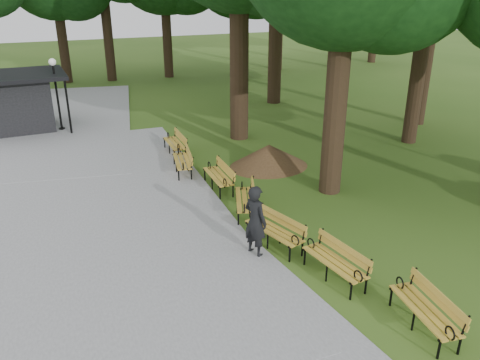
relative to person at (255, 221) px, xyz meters
name	(u,v)px	position (x,y,z in m)	size (l,w,h in m)	color
ground	(249,230)	(0.37, 1.23, -0.95)	(100.00, 100.00, 0.00)	#345819
path	(89,210)	(-3.63, 4.23, -0.92)	(12.00, 38.00, 0.06)	gray
person	(255,221)	(0.00, 0.00, 0.00)	(0.69, 0.45, 1.89)	black
kiosk	(13,102)	(-5.70, 14.38, 0.36)	(4.17, 3.63, 2.61)	black
lamp_post	(55,80)	(-3.81, 13.52, 1.41)	(0.32, 0.32, 3.29)	black
dirt_mound	(269,155)	(3.05, 5.56, -0.52)	(2.52, 2.52, 0.85)	#47301C
bench_0	(424,310)	(1.94, -3.89, -0.51)	(1.90, 0.64, 0.88)	gold
bench_1	(334,262)	(1.25, -1.71, -0.51)	(1.90, 0.64, 0.88)	gold
bench_2	(274,231)	(0.62, 0.18, -0.51)	(1.90, 0.64, 0.88)	gold
bench_3	(245,200)	(0.68, 2.27, -0.51)	(1.90, 0.64, 0.88)	gold
bench_4	(218,176)	(0.58, 4.30, -0.51)	(1.90, 0.64, 0.88)	gold
bench_5	(182,161)	(-0.12, 6.17, -0.51)	(1.90, 0.64, 0.88)	gold
bench_6	(175,143)	(0.17, 8.27, -0.51)	(1.90, 0.64, 0.88)	gold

